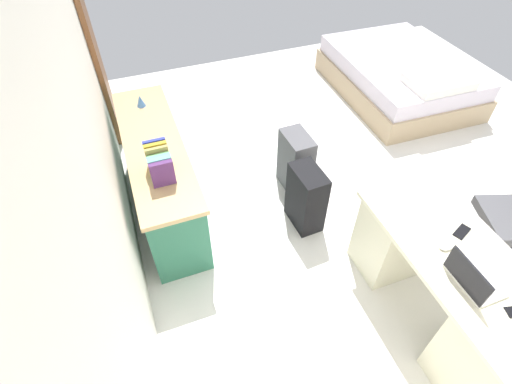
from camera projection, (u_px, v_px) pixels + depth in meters
The scene contains 13 objects.
ground_plane at pixel (362, 181), 3.99m from camera, with size 5.92×5.92×0.00m, color silver.
wall_back at pixel (81, 104), 2.40m from camera, with size 4.92×0.10×2.87m, color white.
door_wooden at pixel (91, 40), 3.97m from camera, with size 0.88×0.05×2.04m, color brown.
desk at pixel (443, 284), 2.72m from camera, with size 1.45×0.67×0.73m.
credenza at pixel (161, 175), 3.52m from camera, with size 1.80×0.48×0.73m.
bed at pixel (399, 76), 4.99m from camera, with size 1.94×1.46×0.58m.
suitcase_black at pixel (306, 198), 3.41m from camera, with size 0.36×0.22×0.60m, color black.
suitcase_spare_grey at pixel (295, 162), 3.74m from camera, with size 0.36×0.22×0.61m, color #4C4C51.
laptop at pixel (472, 279), 2.29m from camera, with size 0.31×0.22×0.21m.
computer_mouse at pixel (447, 246), 2.50m from camera, with size 0.06×0.10×0.03m, color white.
cell_phone_by_mouse at pixel (462, 232), 2.60m from camera, with size 0.07×0.14×0.01m, color black.
book_row at pixel (160, 164), 2.91m from camera, with size 0.28×0.17×0.24m.
figurine_small at pixel (140, 101), 3.61m from camera, with size 0.08×0.08×0.11m, color #4C7FBF.
Camera 1 is at (-2.31, 2.02, 2.77)m, focal length 27.52 mm.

